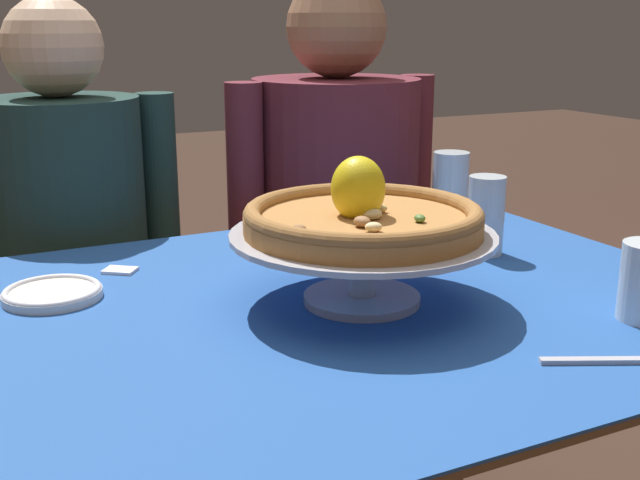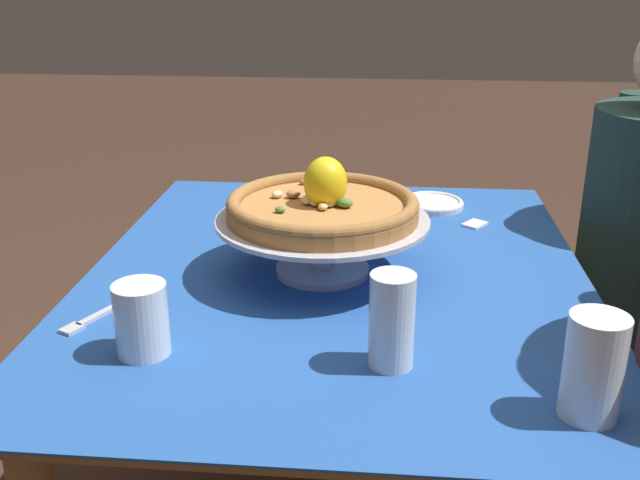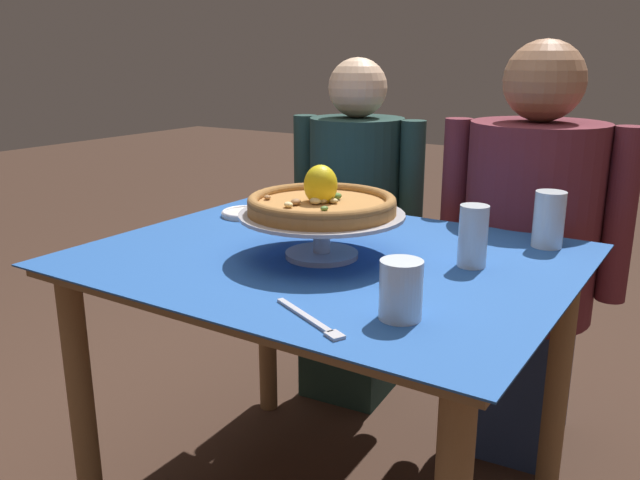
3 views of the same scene
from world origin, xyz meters
TOP-DOWN VIEW (x-y plane):
  - dining_table at (0.00, 0.00)m, footprint 1.09×0.89m
  - pizza_stand at (0.00, -0.03)m, footprint 0.38×0.38m
  - pizza at (0.00, -0.02)m, footprint 0.33×0.33m
  - water_glass_back_right at (0.41, 0.34)m, footprint 0.07×0.07m
  - water_glass_side_right at (0.31, 0.10)m, footprint 0.06×0.06m
  - side_plate at (-0.40, 0.19)m, footprint 0.14×0.14m
  - dinner_fork at (0.19, -0.35)m, footprint 0.19×0.11m
  - sugar_packet at (-0.28, 0.27)m, footprint 0.06×0.06m
  - diner_left at (-0.30, 0.65)m, footprint 0.47×0.34m
  - diner_right at (0.30, 0.63)m, footprint 0.54×0.41m

SIDE VIEW (x-z plane):
  - diner_left at x=-0.30m, z-range -0.03..1.13m
  - diner_right at x=0.30m, z-range 0.00..1.21m
  - dining_table at x=0.00m, z-range 0.25..0.97m
  - sugar_packet at x=-0.28m, z-range 0.72..0.73m
  - dinner_fork at x=0.19m, z-range 0.72..0.73m
  - side_plate at x=-0.40m, z-range 0.72..0.74m
  - water_glass_side_right at x=0.31m, z-range 0.71..0.85m
  - water_glass_back_right at x=0.41m, z-range 0.72..0.85m
  - pizza_stand at x=0.00m, z-range 0.75..0.85m
  - pizza at x=0.00m, z-range 0.80..0.91m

